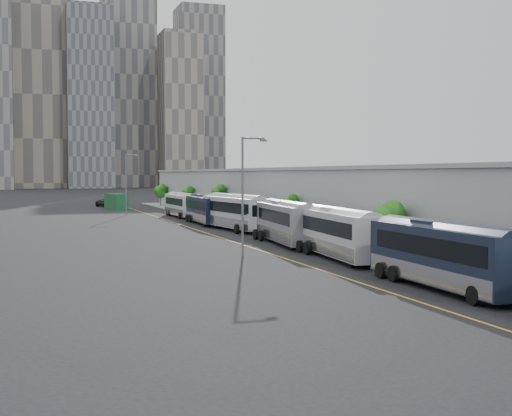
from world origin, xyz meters
name	(u,v)px	position (x,y,z in m)	size (l,w,h in m)	color
sidewalk	(316,234)	(9.00, 55.00, 0.06)	(10.00, 170.00, 0.12)	gray
lane_line	(220,237)	(-1.50, 55.00, 0.01)	(0.12, 160.00, 0.02)	gold
depot	(350,201)	(12.99, 55.00, 3.51)	(12.45, 160.40, 7.20)	gray
skyline	(62,76)	(-2.90, 324.16, 50.85)	(145.00, 64.00, 120.00)	slate
bus_1	(444,261)	(1.83, 19.81, 1.60)	(2.89, 13.02, 3.79)	black
bus_2	(340,238)	(2.39, 34.67, 1.63)	(3.79, 13.36, 3.85)	#B5B5B8
bus_3	(287,226)	(2.58, 46.68, 1.67)	(4.09, 13.71, 3.95)	gray
bus_4	(236,215)	(2.67, 63.50, 1.73)	(4.19, 14.24, 4.10)	#ACAFB6
bus_5	(205,212)	(1.82, 74.45, 1.60)	(3.09, 13.06, 3.79)	black
bus_6	(182,207)	(1.98, 89.63, 1.52)	(2.80, 12.40, 3.61)	silver
tree_1	(387,219)	(5.36, 32.85, 3.08)	(2.63, 2.63, 4.40)	black
tree_2	(290,206)	(5.98, 54.95, 3.16)	(1.64, 1.64, 4.01)	black
tree_3	(219,193)	(5.87, 82.92, 3.77)	(1.85, 1.85, 4.73)	black
tree_4	(188,193)	(5.92, 102.73, 3.20)	(1.75, 1.75, 4.11)	black
tree_5	(161,190)	(5.60, 126.27, 3.13)	(2.41, 2.41, 4.34)	black
street_lamp_near	(245,188)	(-4.10, 38.20, 5.35)	(2.04, 0.22, 9.32)	#59595E
street_lamp_far	(127,180)	(-5.06, 96.89, 5.44)	(2.04, 0.22, 9.49)	#59595E
shipping_container	(116,202)	(-4.63, 114.46, 1.44)	(2.39, 5.34, 2.88)	#154527
suv	(106,203)	(-5.09, 126.20, 0.75)	(2.51, 5.43, 1.51)	black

